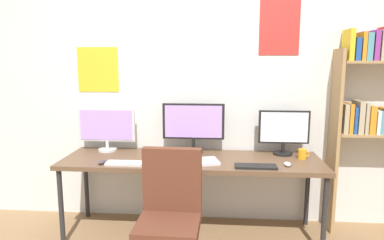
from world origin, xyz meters
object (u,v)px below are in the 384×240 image
Objects in this scene: monitor_right at (284,130)px; mouse_right_side at (287,164)px; keyboard_right at (256,166)px; keyboard_left at (125,163)px; laptop_closed at (200,162)px; mouse_left_side at (102,162)px; coffee_mug at (302,154)px; desk at (192,164)px; bookshelf at (372,110)px; office_chair at (170,231)px; monitor_left at (107,127)px; monitor_center at (193,124)px.

monitor_right is 4.94× the size of mouse_right_side.
keyboard_left is at bearing 180.00° from keyboard_right.
mouse_right_side is 0.75m from laptop_closed.
coffee_mug is at bearing 9.72° from mouse_left_side.
coffee_mug reaches higher than keyboard_left.
monitor_right is at bearing 13.88° from desk.
coffee_mug is (1.78, 0.30, 0.03)m from mouse_left_side.
bookshelf is at bearing 11.75° from keyboard_left.
keyboard_right is 3.64× the size of mouse_right_side.
coffee_mug is at bearing 36.26° from office_chair.
mouse_left_side is at bearing -170.28° from coffee_mug.
mouse_right_side is at bearing -10.79° from desk.
office_chair is (-1.75, -0.97, -0.77)m from bookshelf.
keyboard_left is 1.12m from keyboard_right.
monitor_left reaches higher than coffee_mug.
mouse_left_side is (-0.76, -0.23, 0.06)m from desk.
monitor_right reaches higher than office_chair.
bookshelf is 0.82m from monitor_right.
mouse_left_side is (-0.67, 0.51, 0.35)m from office_chair.
mouse_right_side is (1.39, 0.07, 0.01)m from keyboard_left.
laptop_closed is (0.08, -0.14, 0.06)m from desk.
monitor_center is at bearing 155.98° from mouse_right_side.
office_chair reaches higher than desk.
desk is 3.96× the size of monitor_center.
mouse_right_side reaches higher than keyboard_left.
desk is 0.85m from mouse_right_side.
office_chair is 1.47m from monitor_right.
monitor_left is 1.75m from mouse_right_side.
office_chair reaches higher than mouse_right_side.
mouse_left_side is (-0.20, 0.00, 0.01)m from keyboard_left.
bookshelf is at bearing 28.93° from office_chair.
keyboard_left and keyboard_right have the same top height.
monitor_left is 5.87× the size of mouse_left_side.
bookshelf is 2.52m from monitor_left.
monitor_center reaches higher than monitor_left.
keyboard_left is at bearing -141.70° from monitor_center.
monitor_right is at bearing 137.89° from coffee_mug.
mouse_left_side is at bearing -150.00° from monitor_center.
mouse_right_side is at bearing 2.53° from mouse_left_side.
keyboard_right is (0.56, -0.23, 0.06)m from desk.
desk is at bearing -166.12° from monitor_right.
monitor_center is 0.45m from laptop_closed.
monitor_right is 4.94× the size of mouse_left_side.
monitor_left reaches higher than mouse_right_side.
monitor_right is at bearing 17.31° from keyboard_left.
coffee_mug reaches higher than keyboard_right.
monitor_left is at bearing 143.75° from laptop_closed.
office_chair is 2.83× the size of keyboard_right.
keyboard_left is 0.21m from mouse_left_side.
office_chair is 10.31× the size of mouse_right_side.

